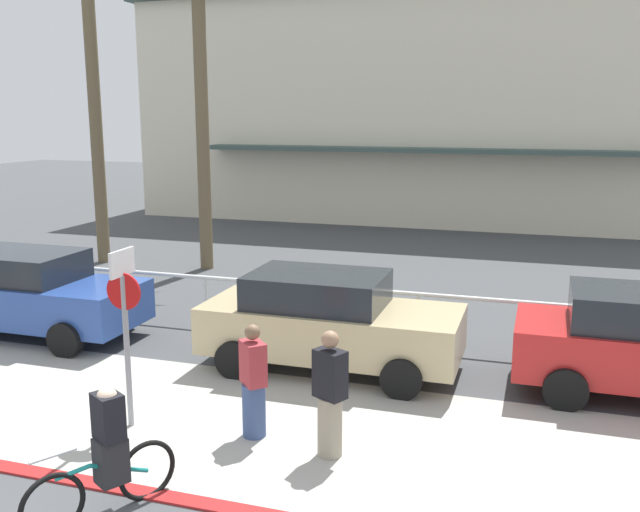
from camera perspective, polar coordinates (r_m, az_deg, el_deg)
ground_plane at (r=15.58m, az=0.69°, el=-4.70°), size 80.00×80.00×0.00m
sidewalk_strip at (r=10.51m, az=-8.87°, el=-13.11°), size 44.00×4.00×0.02m
curb_paint at (r=8.97m, az=-14.85°, el=-17.95°), size 44.00×0.24×0.03m
building_backdrop at (r=32.32m, az=10.16°, el=11.93°), size 24.53×12.87×9.25m
rail_fence at (r=13.98m, az=-1.10°, el=-3.05°), size 26.84×0.08×1.04m
stop_sign_bike_lane at (r=10.03m, az=-15.56°, el=-4.46°), size 0.52×0.56×2.56m
palm_tree_1 at (r=21.53m, az=-18.22°, el=17.43°), size 2.74×2.80×9.22m
palm_tree_2 at (r=19.82m, az=-9.68°, el=15.47°), size 3.19×3.18×8.03m
car_blue_1 at (r=15.04m, az=-22.48°, el=-2.77°), size 4.40×2.02×1.69m
car_tan_2 at (r=12.08m, az=0.67°, el=-5.27°), size 4.40×2.02×1.69m
cyclist_teal_0 at (r=8.34m, az=-16.96°, el=-15.17°), size 0.97×1.60×1.50m
pedestrian_0 at (r=9.13m, az=0.81°, el=-11.57°), size 0.47×0.43×1.70m
pedestrian_1 at (r=9.71m, az=-5.42°, el=-10.48°), size 0.47×0.47×1.61m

